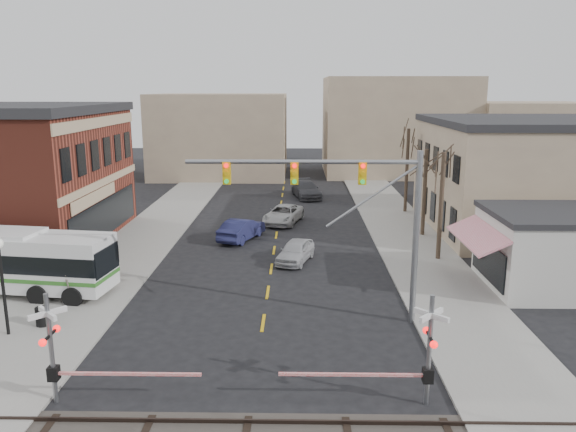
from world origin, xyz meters
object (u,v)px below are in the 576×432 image
object	(u,v)px
rr_crossing_east	(416,352)
car_c	(283,214)
car_b	(242,229)
pedestrian_near	(69,288)
trash_bin	(42,316)
car_a	(295,251)
pedestrian_far	(61,268)
traffic_signal_mast	(354,201)
rr_crossing_west	(64,350)
street_lamp	(1,267)
car_d	(306,189)

from	to	relation	value
rr_crossing_east	car_c	distance (m)	27.20
car_b	car_c	bearing A→B (deg)	-97.61
rr_crossing_east	car_b	xyz separation A→B (m)	(-8.07, 21.47, -1.19)
rr_crossing_east	pedestrian_near	world-z (taller)	rr_crossing_east
rr_crossing_east	trash_bin	size ratio (longest dim) A/B	6.54
car_a	car_b	bearing A→B (deg)	143.85
trash_bin	pedestrian_far	xyz separation A→B (m)	(-1.37, 5.44, 0.53)
car_c	traffic_signal_mast	bearing A→B (deg)	-65.02
rr_crossing_west	pedestrian_near	distance (m)	9.50
trash_bin	car_a	xyz separation A→B (m)	(11.45, 10.19, 0.15)
traffic_signal_mast	street_lamp	distance (m)	15.52
car_d	trash_bin	bearing A→B (deg)	-123.08
pedestrian_near	pedestrian_far	world-z (taller)	pedestrian_far
car_b	street_lamp	bearing A→B (deg)	83.36
car_b	pedestrian_near	size ratio (longest dim) A/B	2.82
trash_bin	car_d	size ratio (longest dim) A/B	0.15
rr_crossing_west	car_c	distance (m)	27.63
car_b	car_d	world-z (taller)	car_d
car_b	pedestrian_near	xyz separation A→B (m)	(-7.36, -12.77, 0.18)
pedestrian_near	car_a	bearing A→B (deg)	-69.44
car_a	car_b	xyz separation A→B (m)	(-3.89, 5.20, 0.08)
car_a	pedestrian_far	world-z (taller)	pedestrian_far
rr_crossing_west	street_lamp	distance (m)	7.15
traffic_signal_mast	pedestrian_far	xyz separation A→B (m)	(-15.46, 4.46, -4.69)
car_c	pedestrian_far	size ratio (longest dim) A/B	2.69
rr_crossing_east	pedestrian_near	size ratio (longest dim) A/B	3.36
rr_crossing_west	pedestrian_far	bearing A→B (deg)	113.36
car_b	pedestrian_far	xyz separation A→B (m)	(-8.92, -9.95, 0.30)
rr_crossing_west	car_b	xyz separation A→B (m)	(3.91, 21.56, -1.19)
rr_crossing_west	car_d	world-z (taller)	rr_crossing_west
car_c	car_d	world-z (taller)	car_d
traffic_signal_mast	car_d	size ratio (longest dim) A/B	1.87
traffic_signal_mast	car_c	distance (m)	20.58
rr_crossing_west	car_d	xyz separation A→B (m)	(8.78, 37.74, -1.16)
rr_crossing_east	trash_bin	xyz separation A→B (m)	(-15.63, 6.08, -1.42)
trash_bin	car_c	xyz separation A→B (m)	(10.42, 20.59, 0.17)
car_c	pedestrian_far	bearing A→B (deg)	-113.50
traffic_signal_mast	street_lamp	bearing A→B (deg)	-172.69
car_a	pedestrian_far	distance (m)	13.68
street_lamp	car_b	xyz separation A→B (m)	(8.66, 16.36, -2.45)
rr_crossing_west	pedestrian_near	world-z (taller)	rr_crossing_west
street_lamp	trash_bin	size ratio (longest dim) A/B	5.08
car_a	pedestrian_far	size ratio (longest dim) A/B	2.13
trash_bin	car_b	distance (m)	17.14
rr_crossing_east	car_a	bearing A→B (deg)	104.41
trash_bin	pedestrian_near	xyz separation A→B (m)	(0.19, 2.62, 0.41)
car_d	traffic_signal_mast	bearing A→B (deg)	-98.49
street_lamp	car_d	size ratio (longest dim) A/B	0.78
street_lamp	rr_crossing_west	bearing A→B (deg)	-47.62
car_b	car_d	bearing A→B (deg)	-85.50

